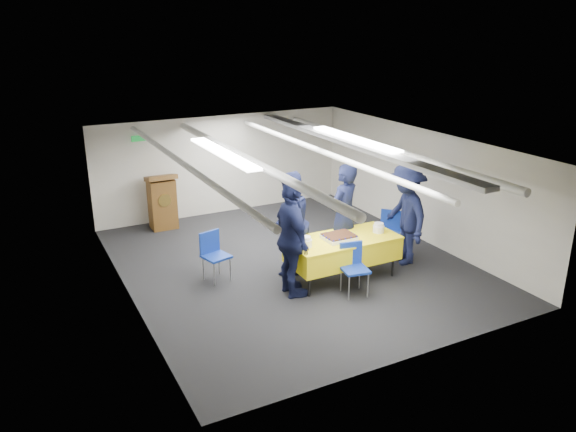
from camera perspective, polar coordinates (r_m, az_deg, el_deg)
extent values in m
plane|color=black|center=(10.61, 0.42, -4.89)|extent=(7.00, 7.00, 0.00)
cube|color=beige|center=(13.26, -6.65, 5.20)|extent=(6.00, 0.02, 2.30)
cube|color=beige|center=(9.26, -16.17, -1.67)|extent=(0.02, 7.00, 2.30)
cube|color=beige|center=(11.83, 13.37, 3.07)|extent=(0.02, 7.00, 2.30)
cube|color=silver|center=(9.90, 0.45, 7.30)|extent=(6.00, 7.00, 0.02)
cylinder|color=silver|center=(9.18, -10.71, 5.32)|extent=(0.10, 6.90, 0.10)
cylinder|color=silver|center=(9.55, -4.36, 5.89)|extent=(0.14, 6.90, 0.14)
cylinder|color=silver|center=(10.22, 3.44, 6.57)|extent=(0.10, 6.90, 0.10)
cylinder|color=silver|center=(10.94, 9.35, 6.97)|extent=(0.14, 6.90, 0.14)
cube|color=gray|center=(10.52, 6.29, 7.40)|extent=(0.28, 6.90, 0.08)
cube|color=white|center=(9.38, -6.64, 6.38)|extent=(0.25, 2.60, 0.04)
cube|color=white|center=(10.56, 6.76, 7.82)|extent=(0.25, 2.60, 0.04)
cube|color=#0C591E|center=(12.54, -14.95, 7.62)|extent=(0.30, 0.04, 0.12)
cylinder|color=black|center=(9.35, 2.18, -7.17)|extent=(0.04, 0.04, 0.36)
cylinder|color=black|center=(10.23, 10.59, -5.09)|extent=(0.04, 0.04, 0.36)
cylinder|color=black|center=(9.89, 0.24, -5.62)|extent=(0.04, 0.04, 0.36)
cylinder|color=black|center=(10.72, 8.39, -3.80)|extent=(0.04, 0.04, 0.36)
cube|color=yellow|center=(9.87, 5.57, -3.45)|extent=(1.93, 0.90, 0.39)
cube|color=yellow|center=(9.79, 5.61, -2.31)|extent=(1.95, 0.92, 0.03)
cube|color=white|center=(9.71, 5.20, -2.20)|extent=(0.53, 0.42, 0.06)
cube|color=black|center=(9.69, 5.21, -1.95)|extent=(0.51, 0.40, 0.03)
sphere|color=#0F118B|center=(9.43, 4.63, -2.56)|extent=(0.04, 0.04, 0.04)
sphere|color=#0F118B|center=(9.73, 3.45, -1.83)|extent=(0.04, 0.04, 0.04)
sphere|color=#0F118B|center=(9.48, 5.23, -2.44)|extent=(0.04, 0.04, 0.04)
sphere|color=#0F118B|center=(9.78, 4.04, -1.71)|extent=(0.04, 0.04, 0.04)
sphere|color=#0F118B|center=(9.54, 5.82, -2.32)|extent=(0.04, 0.04, 0.04)
sphere|color=#0F118B|center=(9.84, 4.61, -1.60)|extent=(0.04, 0.04, 0.04)
sphere|color=#0F118B|center=(9.60, 6.40, -2.20)|extent=(0.04, 0.04, 0.04)
sphere|color=#0F118B|center=(9.90, 5.19, -1.49)|extent=(0.04, 0.04, 0.04)
sphere|color=#0F118B|center=(9.67, 6.97, -2.08)|extent=(0.04, 0.04, 0.04)
sphere|color=#0F118B|center=(9.96, 5.75, -1.38)|extent=(0.04, 0.04, 0.04)
sphere|color=#0F118B|center=(9.49, 4.22, -2.39)|extent=(0.04, 0.04, 0.04)
sphere|color=#0F118B|center=(9.75, 6.76, -1.88)|extent=(0.04, 0.04, 0.04)
sphere|color=#0F118B|center=(9.57, 3.92, -2.21)|extent=(0.04, 0.04, 0.04)
sphere|color=#0F118B|center=(9.82, 6.46, -1.70)|extent=(0.04, 0.04, 0.04)
sphere|color=#0F118B|center=(9.64, 3.63, -2.03)|extent=(0.04, 0.04, 0.04)
sphere|color=#0F118B|center=(9.90, 6.15, -1.53)|extent=(0.04, 0.04, 0.04)
cylinder|color=white|center=(9.35, 1.83, -2.76)|extent=(0.20, 0.20, 0.13)
cylinder|color=white|center=(9.32, 1.84, -2.25)|extent=(0.17, 0.17, 0.05)
cylinder|color=white|center=(10.11, 9.18, -1.30)|extent=(0.20, 0.20, 0.12)
cylinder|color=white|center=(10.08, 9.21, -0.84)|extent=(0.17, 0.17, 0.05)
cube|color=brown|center=(12.56, -12.64, 1.20)|extent=(0.55, 0.45, 1.10)
cube|color=brown|center=(12.36, -12.80, 3.81)|extent=(0.62, 0.53, 0.21)
cylinder|color=gold|center=(12.30, -12.40, 1.57)|extent=(0.28, 0.02, 0.28)
cylinder|color=gray|center=(9.26, 6.21, -7.30)|extent=(0.02, 0.02, 0.43)
cylinder|color=gray|center=(9.39, 8.12, -6.99)|extent=(0.02, 0.02, 0.43)
cylinder|color=gray|center=(9.54, 5.39, -6.44)|extent=(0.02, 0.02, 0.43)
cylinder|color=gray|center=(9.67, 7.26, -6.15)|extent=(0.02, 0.02, 0.43)
cube|color=#133198|center=(9.37, 6.80, -5.42)|extent=(0.49, 0.49, 0.04)
cube|color=#133198|center=(9.44, 6.38, -3.75)|extent=(0.40, 0.11, 0.40)
cylinder|color=gray|center=(10.96, 9.06, -3.10)|extent=(0.02, 0.02, 0.43)
cylinder|color=gray|center=(10.91, 10.80, -3.32)|extent=(0.02, 0.02, 0.43)
cylinder|color=gray|center=(11.27, 9.41, -2.48)|extent=(0.02, 0.02, 0.43)
cylinder|color=gray|center=(11.22, 11.11, -2.69)|extent=(0.02, 0.02, 0.43)
cube|color=#133198|center=(11.01, 10.17, -1.76)|extent=(0.59, 0.59, 0.04)
cube|color=#133198|center=(11.11, 10.42, -0.37)|extent=(0.30, 0.32, 0.40)
cylinder|color=gray|center=(9.76, -7.49, -5.92)|extent=(0.02, 0.02, 0.43)
cylinder|color=gray|center=(9.93, -5.87, -5.38)|extent=(0.02, 0.02, 0.43)
cylinder|color=gray|center=(10.02, -8.61, -5.29)|extent=(0.02, 0.02, 0.43)
cylinder|color=gray|center=(10.19, -7.01, -4.78)|extent=(0.02, 0.02, 0.43)
cube|color=#133198|center=(9.88, -7.30, -4.10)|extent=(0.51, 0.51, 0.04)
cube|color=#133198|center=(9.94, -7.99, -2.60)|extent=(0.40, 0.14, 0.40)
imported|color=black|center=(10.26, 5.64, 0.01)|extent=(0.84, 0.71, 1.95)
imported|color=black|center=(9.94, 0.11, -0.74)|extent=(1.15, 1.08, 1.88)
imported|color=black|center=(9.09, 0.41, -2.38)|extent=(0.59, 1.20, 1.97)
imported|color=black|center=(10.58, 11.85, 0.16)|extent=(0.93, 1.34, 1.90)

